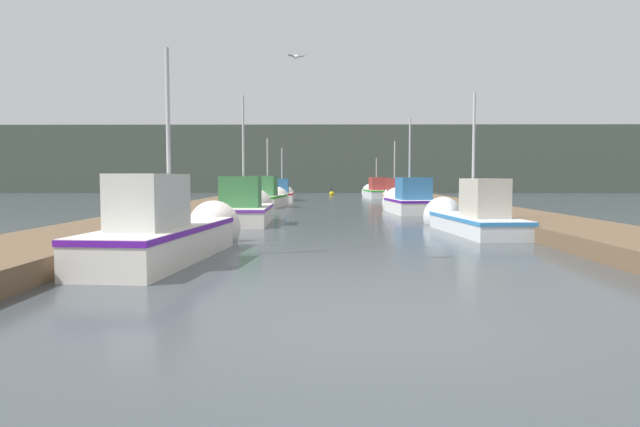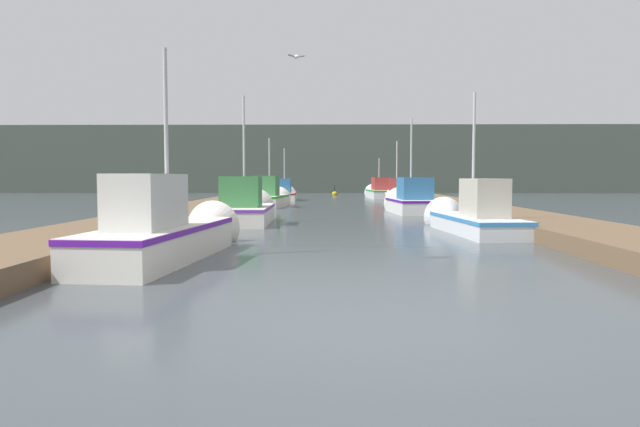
% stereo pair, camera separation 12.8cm
% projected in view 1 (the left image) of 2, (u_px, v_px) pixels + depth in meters
% --- Properties ---
extents(ground_plane, '(200.00, 200.00, 0.00)m').
position_uv_depth(ground_plane, '(369.00, 333.00, 5.75)').
color(ground_plane, '#3D4449').
extents(dock_left, '(2.63, 40.00, 0.38)m').
position_uv_depth(dock_left, '(183.00, 213.00, 21.76)').
color(dock_left, brown).
rests_on(dock_left, ground_plane).
extents(dock_right, '(2.63, 40.00, 0.38)m').
position_uv_depth(dock_right, '(492.00, 213.00, 21.65)').
color(dock_right, brown).
rests_on(dock_right, ground_plane).
extents(distant_shore_ridge, '(120.00, 16.00, 6.67)m').
position_uv_depth(distant_shore_ridge, '(329.00, 161.00, 63.52)').
color(distant_shore_ridge, '#424C42').
rests_on(distant_shore_ridge, ground_plane).
extents(fishing_boat_0, '(1.93, 5.89, 4.37)m').
position_uv_depth(fishing_boat_0, '(171.00, 232.00, 11.13)').
color(fishing_boat_0, silver).
rests_on(fishing_boat_0, ground_plane).
extents(fishing_boat_1, '(1.84, 5.61, 4.36)m').
position_uv_depth(fishing_boat_1, '(470.00, 217.00, 16.41)').
color(fishing_boat_1, silver).
rests_on(fishing_boat_1, ground_plane).
extents(fishing_boat_2, '(1.93, 5.44, 4.89)m').
position_uv_depth(fishing_boat_2, '(245.00, 209.00, 20.00)').
color(fishing_boat_2, silver).
rests_on(fishing_boat_2, ground_plane).
extents(fishing_boat_3, '(1.96, 4.72, 4.61)m').
position_uv_depth(fishing_boat_3, '(409.00, 201.00, 25.19)').
color(fishing_boat_3, silver).
rests_on(fishing_boat_3, ground_plane).
extents(fishing_boat_4, '(1.93, 5.00, 4.01)m').
position_uv_depth(fishing_boat_4, '(268.00, 197.00, 30.17)').
color(fishing_boat_4, silver).
rests_on(fishing_boat_4, ground_plane).
extents(fishing_boat_5, '(1.84, 5.80, 4.08)m').
position_uv_depth(fishing_boat_5, '(394.00, 196.00, 34.65)').
color(fishing_boat_5, silver).
rests_on(fishing_boat_5, ground_plane).
extents(fishing_boat_6, '(1.66, 4.57, 4.00)m').
position_uv_depth(fishing_boat_6, '(282.00, 194.00, 39.01)').
color(fishing_boat_6, silver).
rests_on(fishing_boat_6, ground_plane).
extents(fishing_boat_7, '(1.80, 6.24, 3.38)m').
position_uv_depth(fishing_boat_7, '(376.00, 191.00, 42.87)').
color(fishing_boat_7, silver).
rests_on(fishing_boat_7, ground_plane).
extents(mooring_piling_0, '(0.32, 0.32, 1.06)m').
position_uv_depth(mooring_piling_0, '(247.00, 197.00, 29.32)').
color(mooring_piling_0, '#473523').
rests_on(mooring_piling_0, ground_plane).
extents(mooring_piling_1, '(0.27, 0.27, 1.42)m').
position_uv_depth(mooring_piling_1, '(397.00, 189.00, 39.09)').
color(mooring_piling_1, '#473523').
rests_on(mooring_piling_1, ground_plane).
extents(channel_buoy, '(0.44, 0.44, 0.94)m').
position_uv_depth(channel_buoy, '(332.00, 194.00, 49.02)').
color(channel_buoy, gold).
rests_on(channel_buoy, ground_plane).
extents(seagull_1, '(0.55, 0.32, 0.12)m').
position_uv_depth(seagull_1, '(296.00, 57.00, 17.50)').
color(seagull_1, white).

